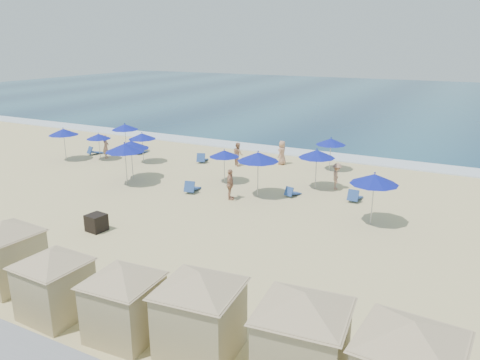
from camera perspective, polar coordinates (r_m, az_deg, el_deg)
name	(u,v)px	position (r m, az deg, el deg)	size (l,w,h in m)	color
ground	(172,210)	(25.13, -8.30, -3.64)	(160.00, 160.00, 0.00)	beige
ocean	(385,99)	(75.73, 17.24, 9.37)	(160.00, 80.00, 0.06)	navy
surf_line	(285,151)	(38.17, 5.49, 3.54)	(160.00, 2.50, 0.08)	white
trash_bin	(96,223)	(23.12, -17.10, -4.99)	(0.81, 0.81, 0.81)	black
cabana_1	(6,244)	(19.00, -26.64, -7.03)	(4.39, 4.39, 2.76)	tan
cabana_2	(53,275)	(16.34, -21.83, -10.67)	(4.07, 4.07, 2.55)	tan
cabana_3	(123,292)	(14.65, -14.05, -13.16)	(4.09, 4.09, 2.57)	tan
cabana_4	(200,302)	(13.52, -4.92, -14.64)	(4.49, 4.49, 2.83)	tan
cabana_5	(303,327)	(12.51, 7.70, -17.32)	(4.63, 4.63, 2.92)	tan
cabana_6	(410,359)	(11.99, 19.98, -19.86)	(4.70, 4.70, 2.95)	tan
umbrella_0	(63,132)	(37.19, -20.74, 5.51)	(2.17, 2.17, 2.47)	#A5A8AD
umbrella_1	(99,136)	(36.54, -16.86, 5.12)	(1.81, 1.81, 2.06)	#A5A8AD
umbrella_2	(125,127)	(38.26, -13.86, 6.30)	(2.11, 2.11, 2.41)	#A5A8AD
umbrella_3	(125,148)	(29.48, -13.87, 3.85)	(2.39, 2.39, 2.72)	#A5A8AD
umbrella_4	(142,136)	(34.81, -11.86, 5.25)	(2.00, 2.00, 2.28)	#A5A8AD
umbrella_5	(131,145)	(30.64, -13.16, 4.22)	(2.31, 2.31, 2.62)	#A5A8AD
umbrella_6	(224,154)	(29.19, -1.93, 3.25)	(1.91, 1.91, 2.17)	#A5A8AD
umbrella_7	(258,157)	(26.38, 2.22, 2.85)	(2.39, 2.39, 2.71)	#A5A8AD
umbrella_8	(331,142)	(32.59, 11.03, 4.62)	(2.05, 2.05, 2.33)	#A5A8AD
umbrella_9	(317,154)	(28.22, 9.34, 3.17)	(2.20, 2.20, 2.50)	#A5A8AD
umbrella_10	(374,179)	(23.18, 16.06, 0.11)	(2.33, 2.33, 2.65)	#A5A8AD
beach_chair_0	(94,152)	(38.69, -17.38, 3.33)	(0.91, 1.36, 0.69)	#26478E
beach_chair_1	(140,151)	(38.00, -12.14, 3.48)	(0.64, 1.25, 0.66)	#26478E
beach_chair_2	(202,159)	(34.68, -4.66, 2.60)	(1.03, 1.49, 0.75)	#26478E
beach_chair_3	(192,188)	(27.86, -5.92, -0.94)	(0.91, 1.49, 0.76)	#26478E
beach_chair_4	(292,193)	(27.16, 6.33, -1.53)	(0.74, 1.21, 0.62)	#26478E
beach_chair_5	(355,196)	(26.96, 13.79, -1.96)	(0.62, 1.35, 0.74)	#26478E
beachgoer_0	(106,146)	(37.13, -16.04, 3.95)	(0.65, 0.43, 1.80)	tan
beachgoer_1	(238,154)	(33.53, -0.25, 3.18)	(0.81, 0.63, 1.67)	tan
beachgoer_2	(230,184)	(26.24, -1.22, -0.55)	(1.03, 0.43, 1.76)	tan
beachgoer_3	(337,176)	(28.72, 11.71, 0.46)	(1.04, 0.60, 1.61)	tan
beachgoer_4	(282,153)	(33.93, 5.15, 3.34)	(0.85, 0.56, 1.75)	tan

